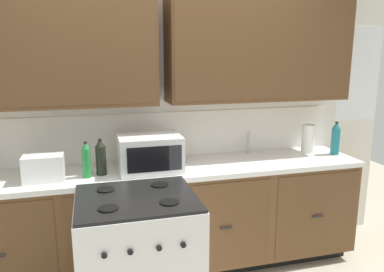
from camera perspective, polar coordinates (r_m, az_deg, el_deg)
The scene contains 10 objects.
wall_unit at distance 3.13m, azimuth -4.78°, elevation 9.63°, with size 4.47×0.40×2.54m.
counter_run at distance 3.23m, azimuth -3.74°, elevation -12.30°, with size 3.30×0.64×0.92m.
stove_range at distance 2.64m, azimuth -8.08°, elevation -18.56°, with size 0.76×0.68×0.95m.
microwave at distance 2.95m, azimuth -6.39°, elevation -2.58°, with size 0.48×0.37×0.28m.
toaster at distance 2.91m, azimuth -21.48°, elevation -4.50°, with size 0.28×0.18×0.19m.
sink_faucet at distance 3.48m, azimuth 8.52°, elevation -1.04°, with size 0.02×0.02×0.20m, color #B2B5BA.
paper_towel_roll at distance 3.64m, azimuth 17.11°, elevation -0.37°, with size 0.12×0.12×0.26m, color white.
bottle_dark at distance 2.92m, azimuth -13.60°, elevation -3.16°, with size 0.08×0.08×0.28m.
bottle_teal at distance 3.64m, azimuth 20.86°, elevation -0.36°, with size 0.08×0.08×0.30m.
bottle_green at distance 2.88m, azimuth -15.66°, elevation -3.51°, with size 0.06×0.06×0.27m.
Camera 1 is at (-0.57, -2.58, 1.82)m, focal length 35.33 mm.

